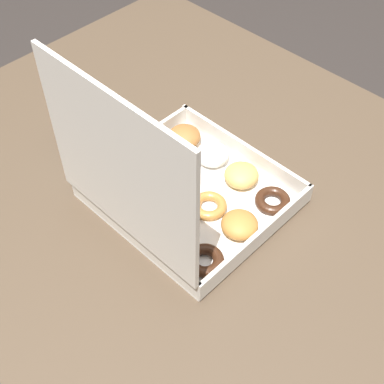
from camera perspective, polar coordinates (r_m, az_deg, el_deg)
The scene contains 4 objects.
ground_plane at distance 1.69m, azimuth 0.81°, elevation -17.19°, with size 8.00×8.00×0.00m, color #2D2826.
dining_table at distance 1.11m, azimuth 1.17°, elevation -2.73°, with size 1.26×0.98×0.76m.
donut_box at distance 0.96m, azimuth -1.29°, elevation 0.53°, with size 0.33×0.31×0.34m.
coffee_mug at distance 1.12m, azimuth -10.66°, elevation 7.33°, with size 0.09×0.09×0.10m.
Camera 1 is at (-0.47, 0.51, 1.54)m, focal length 50.00 mm.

